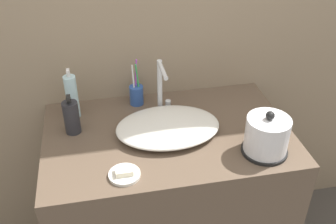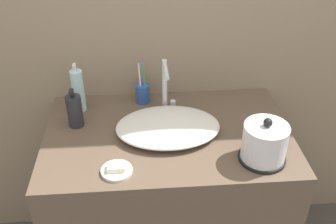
{
  "view_description": "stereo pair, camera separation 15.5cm",
  "coord_description": "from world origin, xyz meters",
  "px_view_note": "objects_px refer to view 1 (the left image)",
  "views": [
    {
      "loc": [
        -0.25,
        -0.95,
        1.8
      ],
      "look_at": [
        0.0,
        0.32,
        0.94
      ],
      "focal_mm": 42.0,
      "sensor_mm": 36.0,
      "label": 1
    },
    {
      "loc": [
        -0.1,
        -0.97,
        1.8
      ],
      "look_at": [
        0.0,
        0.32,
        0.94
      ],
      "focal_mm": 42.0,
      "sensor_mm": 36.0,
      "label": 2
    }
  ],
  "objects_px": {
    "faucet": "(162,84)",
    "shampoo_bottle": "(72,96)",
    "lotion_bottle": "(72,117)",
    "toothbrush_cup": "(136,94)",
    "electric_kettle": "(266,137)"
  },
  "relations": [
    {
      "from": "faucet",
      "to": "shampoo_bottle",
      "type": "distance_m",
      "value": 0.38
    },
    {
      "from": "faucet",
      "to": "lotion_bottle",
      "type": "distance_m",
      "value": 0.4
    },
    {
      "from": "shampoo_bottle",
      "to": "lotion_bottle",
      "type": "bearing_deg",
      "value": -92.5
    },
    {
      "from": "faucet",
      "to": "toothbrush_cup",
      "type": "height_order",
      "value": "faucet"
    },
    {
      "from": "shampoo_bottle",
      "to": "faucet",
      "type": "bearing_deg",
      "value": -5.53
    },
    {
      "from": "faucet",
      "to": "toothbrush_cup",
      "type": "distance_m",
      "value": 0.16
    },
    {
      "from": "electric_kettle",
      "to": "faucet",
      "type": "bearing_deg",
      "value": 133.11
    },
    {
      "from": "faucet",
      "to": "toothbrush_cup",
      "type": "xyz_separation_m",
      "value": [
        -0.1,
        0.08,
        -0.09
      ]
    },
    {
      "from": "electric_kettle",
      "to": "shampoo_bottle",
      "type": "xyz_separation_m",
      "value": [
        -0.71,
        0.39,
        0.03
      ]
    },
    {
      "from": "faucet",
      "to": "lotion_bottle",
      "type": "bearing_deg",
      "value": -168.3
    },
    {
      "from": "toothbrush_cup",
      "to": "electric_kettle",
      "type": "bearing_deg",
      "value": -45.32
    },
    {
      "from": "electric_kettle",
      "to": "lotion_bottle",
      "type": "distance_m",
      "value": 0.77
    },
    {
      "from": "electric_kettle",
      "to": "lotion_bottle",
      "type": "relative_size",
      "value": 1.04
    },
    {
      "from": "faucet",
      "to": "shampoo_bottle",
      "type": "height_order",
      "value": "faucet"
    },
    {
      "from": "faucet",
      "to": "electric_kettle",
      "type": "bearing_deg",
      "value": -46.89
    }
  ]
}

